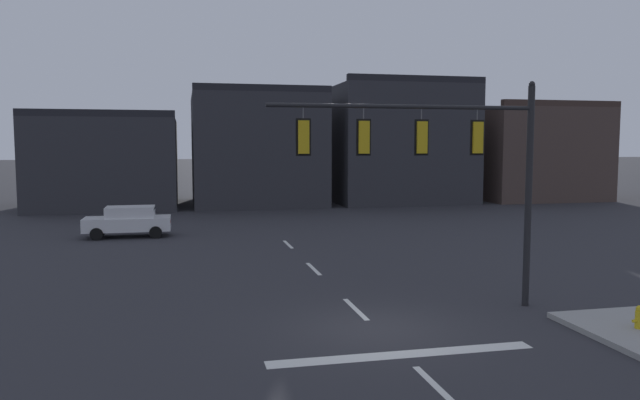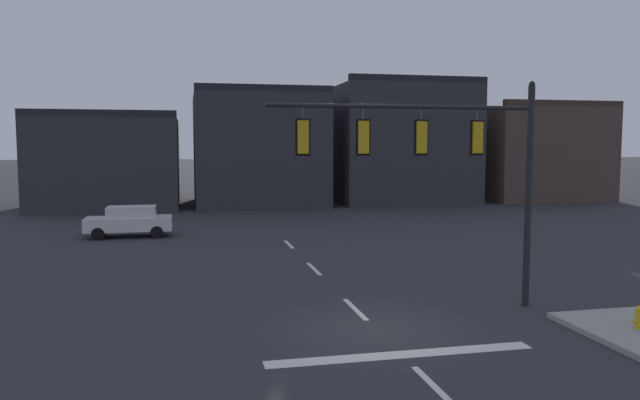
# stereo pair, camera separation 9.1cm
# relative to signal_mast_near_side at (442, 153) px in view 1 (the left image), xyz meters

# --- Properties ---
(ground_plane) EXTENTS (400.00, 400.00, 0.00)m
(ground_plane) POSITION_rel_signal_mast_near_side_xyz_m (-2.36, -1.35, -4.59)
(ground_plane) COLOR #2B2B30
(stop_bar_paint) EXTENTS (6.40, 0.50, 0.01)m
(stop_bar_paint) POSITION_rel_signal_mast_near_side_xyz_m (-2.36, -3.35, -4.59)
(stop_bar_paint) COLOR silver
(stop_bar_paint) RESTS_ON ground
(lane_centreline) EXTENTS (0.16, 26.40, 0.01)m
(lane_centreline) POSITION_rel_signal_mast_near_side_xyz_m (-2.36, 0.65, -4.59)
(lane_centreline) COLOR silver
(lane_centreline) RESTS_ON ground
(signal_mast_near_side) EXTENTS (7.90, 0.47, 6.69)m
(signal_mast_near_side) POSITION_rel_signal_mast_near_side_xyz_m (0.00, 0.00, 0.00)
(signal_mast_near_side) COLOR black
(signal_mast_near_side) RESTS_ON ground
(car_lot_nearside) EXTENTS (4.46, 1.92, 1.61)m
(car_lot_nearside) POSITION_rel_signal_mast_near_side_xyz_m (-10.16, 16.89, -3.73)
(car_lot_nearside) COLOR silver
(car_lot_nearside) RESTS_ON ground
(fire_hydrant) EXTENTS (0.40, 0.30, 0.75)m
(fire_hydrant) POSITION_rel_signal_mast_near_side_xyz_m (4.08, -3.22, -4.26)
(fire_hydrant) COLOR gold
(fire_hydrant) RESTS_ON ground
(building_row) EXTENTS (47.00, 11.33, 10.20)m
(building_row) POSITION_rel_signal_mast_near_side_xyz_m (5.41, 33.66, -0.37)
(building_row) COLOR #2D2D33
(building_row) RESTS_ON ground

